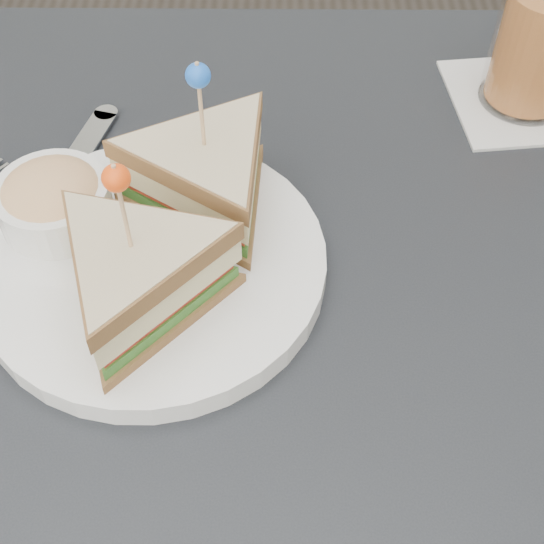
{
  "coord_description": "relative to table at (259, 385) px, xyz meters",
  "views": [
    {
      "loc": [
        0.01,
        -0.3,
        1.18
      ],
      "look_at": [
        0.01,
        0.01,
        0.8
      ],
      "focal_mm": 50.0,
      "sensor_mm": 36.0,
      "label": 1
    }
  ],
  "objects": [
    {
      "name": "table",
      "position": [
        0.0,
        0.0,
        0.0
      ],
      "size": [
        0.8,
        0.8,
        0.75
      ],
      "color": "black",
      "rests_on": "ground"
    },
    {
      "name": "plate_meal",
      "position": [
        -0.07,
        0.05,
        0.12
      ],
      "size": [
        0.31,
        0.31,
        0.15
      ],
      "rotation": [
        0.0,
        0.0,
        0.29
      ],
      "color": "white",
      "rests_on": "table"
    },
    {
      "name": "cutlery_knife",
      "position": [
        -0.17,
        0.13,
        0.08
      ],
      "size": [
        0.07,
        0.21,
        0.01
      ],
      "rotation": [
        0.0,
        0.0,
        -0.26
      ],
      "color": "silver",
      "rests_on": "table"
    },
    {
      "name": "drink_set",
      "position": [
        0.23,
        0.25,
        0.15
      ],
      "size": [
        0.14,
        0.14,
        0.16
      ],
      "rotation": [
        0.0,
        0.0,
        0.12
      ],
      "color": "silver",
      "rests_on": "table"
    }
  ]
}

